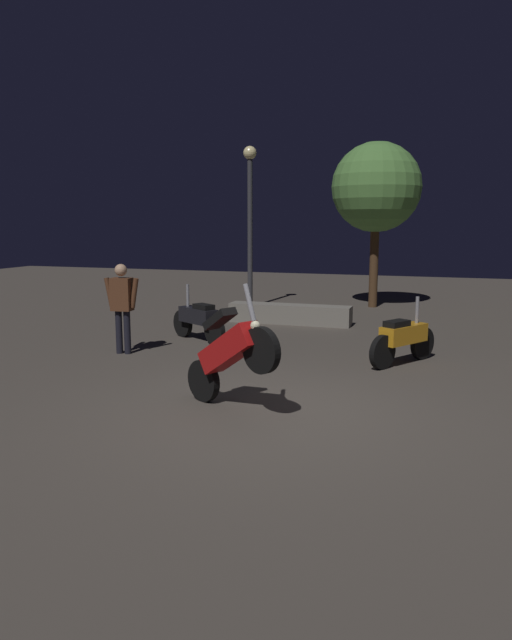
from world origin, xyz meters
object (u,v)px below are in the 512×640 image
at_px(streetlamp_near, 250,204).
at_px(motorcycle_orange_parked_left, 403,338).
at_px(motorcycle_black_parked_right, 198,319).
at_px(motorcycle_red_foreground, 230,353).
at_px(person_rider_beside, 122,301).

bearing_deg(streetlamp_near, motorcycle_orange_parked_left, -50.43).
bearing_deg(motorcycle_black_parked_right, motorcycle_red_foreground, 150.04).
relative_size(motorcycle_orange_parked_left, streetlamp_near, 0.34).
distance_m(motorcycle_red_foreground, streetlamp_near, 9.49).
xyz_separation_m(motorcycle_black_parked_right, streetlamp_near, (-0.58, 4.87, 2.39)).
relative_size(motorcycle_black_parked_right, streetlamp_near, 0.34).
bearing_deg(motorcycle_orange_parked_left, streetlamp_near, 70.95).
bearing_deg(streetlamp_near, person_rider_beside, -92.00).
xyz_separation_m(motorcycle_orange_parked_left, person_rider_beside, (-4.86, -0.77, 0.52)).
bearing_deg(streetlamp_near, motorcycle_red_foreground, -72.51).
relative_size(motorcycle_red_foreground, person_rider_beside, 1.01).
height_order(motorcycle_orange_parked_left, streetlamp_near, streetlamp_near).
bearing_deg(person_rider_beside, motorcycle_black_parked_right, 146.24).
height_order(motorcycle_red_foreground, person_rider_beside, motorcycle_red_foreground).
relative_size(motorcycle_red_foreground, streetlamp_near, 0.37).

